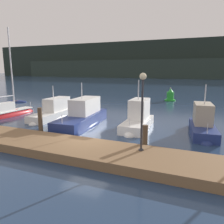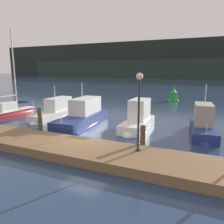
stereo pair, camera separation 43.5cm
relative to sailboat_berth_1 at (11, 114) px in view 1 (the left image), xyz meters
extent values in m
plane|color=navy|center=(10.43, -4.16, -0.18)|extent=(400.00, 400.00, 0.00)
cube|color=brown|center=(10.43, -5.68, 0.04)|extent=(28.18, 2.80, 0.45)
cylinder|color=#4C3D2D|center=(6.98, -4.03, 0.77)|extent=(0.28, 0.28, 1.90)
cylinder|color=#4C3D2D|center=(13.89, -4.03, 0.53)|extent=(0.28, 0.28, 1.44)
ellipsoid|color=red|center=(0.00, 0.07, -0.18)|extent=(1.49, 5.25, 1.12)
cube|color=silver|center=(0.00, 0.07, 0.30)|extent=(1.26, 4.41, 0.08)
cube|color=silver|center=(-0.03, -0.55, 0.74)|extent=(0.81, 1.70, 0.80)
cylinder|color=silver|center=(0.03, 0.48, 4.06)|extent=(0.12, 0.12, 7.52)
cylinder|color=silver|center=(-0.04, -0.77, 1.70)|extent=(0.23, 2.51, 0.09)
cylinder|color=silver|center=(0.14, 2.45, 0.55)|extent=(0.04, 0.04, 0.50)
ellipsoid|color=white|center=(4.29, 0.78, -0.18)|extent=(1.90, 6.03, 0.98)
cube|color=white|center=(4.29, 0.78, 0.12)|extent=(1.75, 5.43, 0.62)
cube|color=silver|center=(4.28, 1.37, 1.00)|extent=(1.26, 2.66, 1.14)
cube|color=black|center=(4.25, 2.57, 1.18)|extent=(1.06, 0.26, 0.51)
cylinder|color=silver|center=(4.29, 0.90, 2.13)|extent=(0.07, 0.07, 1.11)
cylinder|color=silver|center=(4.35, -1.74, 0.73)|extent=(0.04, 0.04, 0.60)
ellipsoid|color=navy|center=(8.12, -0.76, -0.18)|extent=(2.65, 7.00, 1.23)
cube|color=navy|center=(8.12, -0.76, 0.26)|extent=(2.42, 6.31, 0.89)
cube|color=silver|center=(8.06, -0.07, 1.31)|extent=(1.66, 3.12, 1.21)
cube|color=black|center=(7.95, 1.29, 1.49)|extent=(1.26, 0.35, 0.54)
cylinder|color=silver|center=(8.11, -0.62, 2.53)|extent=(0.07, 0.07, 1.23)
cylinder|color=silver|center=(8.37, -3.62, 1.01)|extent=(0.04, 0.04, 0.60)
ellipsoid|color=white|center=(12.24, 0.27, -0.18)|extent=(1.85, 4.95, 1.34)
cube|color=white|center=(12.24, 0.27, 0.13)|extent=(1.70, 4.46, 0.63)
cube|color=silver|center=(12.23, 0.77, 1.19)|extent=(1.23, 2.19, 1.50)
cube|color=black|center=(12.20, 1.75, 1.42)|extent=(1.05, 0.31, 0.66)
cylinder|color=silver|center=(12.24, 0.37, 2.66)|extent=(0.07, 0.07, 1.44)
cylinder|color=silver|center=(12.29, -1.79, 0.75)|extent=(0.04, 0.04, 0.60)
ellipsoid|color=navy|center=(16.71, 0.51, -0.18)|extent=(2.18, 5.00, 1.06)
cube|color=navy|center=(16.71, 0.51, 0.13)|extent=(2.00, 4.51, 0.64)
cube|color=#A39984|center=(16.65, 0.99, 1.15)|extent=(1.35, 2.25, 1.40)
cube|color=black|center=(16.54, 1.96, 1.36)|extent=(1.01, 0.38, 0.62)
cylinder|color=silver|center=(16.70, 0.61, 2.51)|extent=(0.07, 0.07, 1.32)
cylinder|color=silver|center=(16.94, -1.51, 0.75)|extent=(0.04, 0.04, 0.60)
cylinder|color=green|center=(12.41, 16.07, -0.10)|extent=(1.48, 1.48, 0.16)
cylinder|color=green|center=(12.41, 16.07, 0.50)|extent=(0.99, 0.99, 1.06)
cone|color=green|center=(12.41, 16.07, 1.28)|extent=(0.69, 0.69, 0.50)
sphere|color=#F9EAB7|center=(12.41, 16.07, 1.58)|extent=(0.16, 0.16, 0.16)
cylinder|color=#2D2D33|center=(13.97, -5.12, 0.30)|extent=(0.24, 0.24, 0.06)
cylinder|color=#2D2D33|center=(13.97, -5.12, 2.00)|extent=(0.10, 0.10, 3.34)
sphere|color=#F9EAB7|center=(13.97, -5.12, 3.81)|extent=(0.32, 0.32, 0.32)
cube|color=#1E2823|center=(10.43, 104.65, 9.12)|extent=(240.00, 16.00, 18.61)
cube|color=#26332C|center=(-7.82, 94.65, 4.28)|extent=(144.00, 10.00, 8.94)
cube|color=#F4DB8C|center=(-17.55, 96.60, 7.51)|extent=(0.80, 0.10, 0.80)
cube|color=#F4DB8C|center=(-39.30, 96.60, 3.65)|extent=(0.80, 0.10, 0.80)
cube|color=#F4DB8C|center=(-14.48, 96.60, 3.24)|extent=(0.80, 0.10, 0.80)
cube|color=#F4DB8C|center=(12.43, 96.60, 6.84)|extent=(0.80, 0.10, 0.80)
cube|color=#F4DB8C|center=(-37.15, 96.60, 6.18)|extent=(0.80, 0.10, 0.80)
cube|color=#F4DB8C|center=(18.76, 96.60, 1.91)|extent=(0.80, 0.10, 0.80)
ellipsoid|color=navy|center=(-6.30, 6.73, -0.18)|extent=(3.03, 1.88, 0.56)
cube|color=brown|center=(-6.30, 6.73, 0.04)|extent=(0.79, 0.94, 0.06)
camera|label=1|loc=(16.52, -14.89, 4.12)|focal=35.00mm
camera|label=2|loc=(16.92, -14.72, 4.12)|focal=35.00mm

